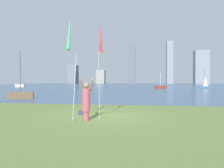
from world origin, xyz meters
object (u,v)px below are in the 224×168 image
object	(u,v)px
sailboat_2	(20,85)
sailboat_5	(160,87)
bag	(81,113)
kite_flag_right	(101,42)
kite_flag_left	(69,36)
person	(86,100)
sailboat_1	(205,82)
sailboat_3	(20,95)

from	to	relation	value
sailboat_2	sailboat_5	bearing A→B (deg)	-10.38
bag	sailboat_2	world-z (taller)	sailboat_2
kite_flag_right	sailboat_2	size ratio (longest dim) A/B	0.84
kite_flag_left	bag	world-z (taller)	kite_flag_left
person	sailboat_5	xyz separation A→B (m)	(7.17, 38.01, -0.57)
bag	sailboat_1	xyz separation A→B (m)	(17.68, 37.70, 1.26)
kite_flag_left	sailboat_2	world-z (taller)	sailboat_2
kite_flag_right	sailboat_1	world-z (taller)	sailboat_1
bag	sailboat_5	size ratio (longest dim) A/B	0.08
sailboat_2	sailboat_3	bearing A→B (deg)	-58.35
sailboat_1	bag	bearing A→B (deg)	-115.13
kite_flag_left	sailboat_3	size ratio (longest dim) A/B	0.93
kite_flag_left	bag	distance (m)	4.03
sailboat_5	bag	bearing A→B (deg)	-102.07
kite_flag_left	kite_flag_right	world-z (taller)	kite_flag_left
bag	sailboat_3	bearing A→B (deg)	135.41
sailboat_3	bag	bearing A→B (deg)	-44.59
sailboat_1	kite_flag_right	bearing A→B (deg)	-113.06
person	kite_flag_right	xyz separation A→B (m)	(0.55, 0.45, 2.59)
kite_flag_left	sailboat_2	size ratio (longest dim) A/B	0.86
person	sailboat_5	distance (m)	38.68
kite_flag_left	person	bearing A→B (deg)	45.72
sailboat_3	person	bearing A→B (deg)	-47.20
person	sailboat_5	world-z (taller)	sailboat_5
bag	kite_flag_right	bearing A→B (deg)	-41.14
kite_flag_right	sailboat_3	bearing A→B (deg)	135.82
kite_flag_right	sailboat_5	world-z (taller)	kite_flag_right
person	sailboat_3	world-z (taller)	sailboat_3
sailboat_3	sailboat_5	size ratio (longest dim) A/B	1.34
person	bag	distance (m)	1.81
kite_flag_left	sailboat_3	bearing A→B (deg)	129.43
kite_flag_left	bag	bearing A→B (deg)	92.55
kite_flag_right	sailboat_3	distance (m)	13.80
sailboat_3	kite_flag_right	bearing A→B (deg)	-44.18
sailboat_3	sailboat_5	distance (m)	32.54
sailboat_2	sailboat_5	distance (m)	38.54
bag	sailboat_5	bearing A→B (deg)	77.93
bag	sailboat_1	world-z (taller)	sailboat_1
person	kite_flag_left	size ratio (longest dim) A/B	0.42
kite_flag_right	sailboat_2	distance (m)	54.50
bag	sailboat_2	size ratio (longest dim) A/B	0.06
bag	sailboat_5	distance (m)	37.34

